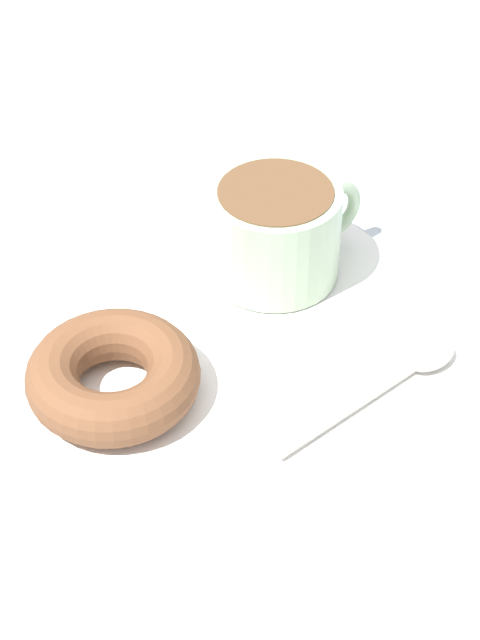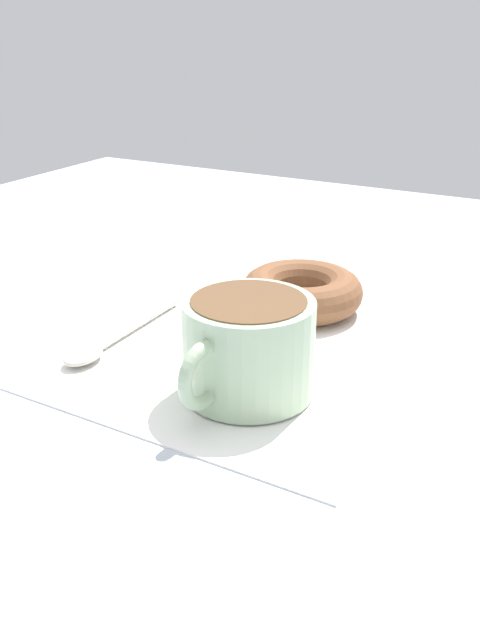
% 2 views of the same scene
% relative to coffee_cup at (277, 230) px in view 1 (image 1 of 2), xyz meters
% --- Properties ---
extents(ground_plane, '(1.20, 1.20, 0.02)m').
position_rel_coffee_cup_xyz_m(ground_plane, '(0.04, -0.04, -0.05)').
color(ground_plane, '#B2BCC6').
extents(napkin, '(0.30, 0.30, 0.00)m').
position_rel_coffee_cup_xyz_m(napkin, '(0.04, -0.07, -0.04)').
color(napkin, white).
rests_on(napkin, ground_plane).
extents(coffee_cup, '(0.09, 0.12, 0.07)m').
position_rel_coffee_cup_xyz_m(coffee_cup, '(0.00, 0.00, 0.00)').
color(coffee_cup, '#9EB793').
rests_on(coffee_cup, napkin).
extents(donut, '(0.11, 0.11, 0.03)m').
position_rel_coffee_cup_xyz_m(donut, '(0.03, -0.15, -0.02)').
color(donut, brown).
rests_on(donut, napkin).
extents(spoon, '(0.02, 0.15, 0.01)m').
position_rel_coffee_cup_xyz_m(spoon, '(0.13, -0.00, -0.03)').
color(spoon, '#B7B2A8').
rests_on(spoon, napkin).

